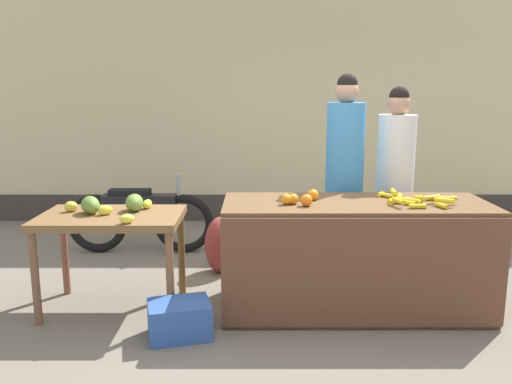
% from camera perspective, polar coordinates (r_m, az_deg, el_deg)
% --- Properties ---
extents(ground_plane, '(24.00, 24.00, 0.00)m').
position_cam_1_polar(ground_plane, '(4.38, 4.57, -12.58)').
color(ground_plane, '#756B5B').
extents(market_wall_back, '(8.09, 0.23, 3.11)m').
position_cam_1_polar(market_wall_back, '(7.00, 2.71, 9.27)').
color(market_wall_back, beige).
rests_on(market_wall_back, ground).
extents(fruit_stall_counter, '(2.09, 0.80, 0.89)m').
position_cam_1_polar(fruit_stall_counter, '(4.26, 10.53, -6.98)').
color(fruit_stall_counter, brown).
rests_on(fruit_stall_counter, ground).
extents(side_table_wooden, '(1.11, 0.71, 0.79)m').
position_cam_1_polar(side_table_wooden, '(4.29, -15.89, -3.71)').
color(side_table_wooden, brown).
rests_on(side_table_wooden, ground).
extents(banana_bunch_pile, '(0.55, 0.57, 0.07)m').
position_cam_1_polar(banana_bunch_pile, '(4.23, 16.46, -0.75)').
color(banana_bunch_pile, gold).
rests_on(banana_bunch_pile, fruit_stall_counter).
extents(orange_pile, '(0.31, 0.31, 0.09)m').
position_cam_1_polar(orange_pile, '(4.02, 4.72, -0.68)').
color(orange_pile, orange).
rests_on(orange_pile, fruit_stall_counter).
extents(mango_papaya_pile, '(0.70, 0.62, 0.14)m').
position_cam_1_polar(mango_papaya_pile, '(4.30, -15.96, -1.43)').
color(mango_papaya_pile, yellow).
rests_on(mango_papaya_pile, side_table_wooden).
extents(vendor_woman_blue_shirt, '(0.34, 0.34, 1.90)m').
position_cam_1_polar(vendor_woman_blue_shirt, '(4.76, 9.43, 1.39)').
color(vendor_woman_blue_shirt, '#33333D').
rests_on(vendor_woman_blue_shirt, ground).
extents(vendor_woman_white_shirt, '(0.34, 0.34, 1.79)m').
position_cam_1_polar(vendor_woman_white_shirt, '(4.96, 14.75, 0.88)').
color(vendor_woman_white_shirt, '#33333D').
rests_on(vendor_woman_white_shirt, ground).
extents(parked_motorcycle, '(1.60, 0.18, 0.88)m').
position_cam_1_polar(parked_motorcycle, '(5.78, -12.91, -2.68)').
color(parked_motorcycle, black).
rests_on(parked_motorcycle, ground).
extents(produce_crate, '(0.51, 0.42, 0.26)m').
position_cam_1_polar(produce_crate, '(3.89, -8.69, -13.71)').
color(produce_crate, '#3359A5').
rests_on(produce_crate, ground).
extents(produce_sack, '(0.40, 0.44, 0.55)m').
position_cam_1_polar(produce_sack, '(5.08, -4.18, -5.80)').
color(produce_sack, maroon).
rests_on(produce_sack, ground).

